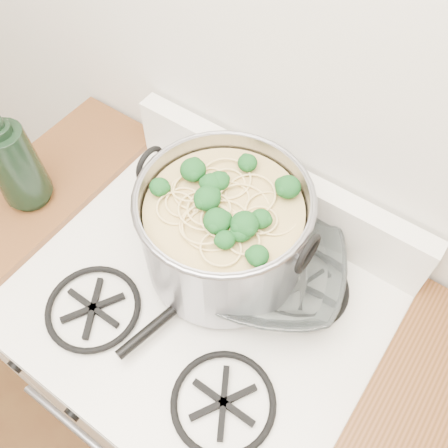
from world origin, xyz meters
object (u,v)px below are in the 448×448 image
gas_range (205,370)px  bottle (10,155)px  glass_bowl (271,274)px  stock_pot (224,231)px  spatula (213,277)px

gas_range → bottle: bearing=-178.0°
gas_range → glass_bowl: size_ratio=7.51×
stock_pot → bottle: bearing=-165.4°
glass_bowl → bottle: 0.63m
stock_pot → glass_bowl: bearing=9.6°
stock_pot → spatula: size_ratio=1.23×
spatula → bottle: bearing=-160.7°
spatula → bottle: size_ratio=1.02×
gas_range → glass_bowl: glass_bowl is taller
glass_bowl → stock_pot: bearing=-170.4°
glass_bowl → bottle: size_ratio=0.41×
spatula → bottle: 0.52m
spatula → gas_range: bearing=-81.9°
gas_range → bottle: bottle is taller
stock_pot → spatula: (0.01, -0.06, -0.10)m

